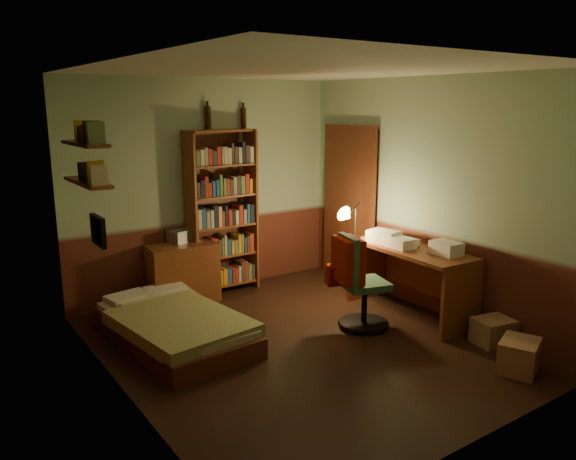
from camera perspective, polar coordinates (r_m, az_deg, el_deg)
floor at (r=5.62m, az=1.48°, el=-11.57°), size 3.50×4.00×0.02m
ceiling at (r=5.13m, az=1.66°, el=16.14°), size 3.50×4.00×0.02m
wall_back at (r=6.92m, az=-8.36°, el=4.26°), size 3.50×0.02×2.60m
wall_left at (r=4.44m, az=-17.09°, el=-0.92°), size 0.02×4.00×2.60m
wall_right at (r=6.41m, az=14.38°, el=3.32°), size 0.02×4.00×2.60m
wall_front at (r=3.84m, az=19.65°, el=-3.20°), size 3.50×0.02×2.60m
doorway at (r=7.33m, az=6.38°, el=2.41°), size 0.06×0.90×2.00m
door_trim at (r=7.31m, az=6.17°, el=2.39°), size 0.02×0.98×2.08m
bed at (r=5.69m, az=-11.54°, el=-8.57°), size 1.07×1.83×0.52m
dresser at (r=6.73m, az=-10.60°, el=-4.36°), size 0.82×0.45×0.70m
mini_stereo at (r=6.74m, az=-10.84°, el=-0.57°), size 0.32×0.28×0.15m
bookshelf at (r=6.89m, az=-6.71°, el=1.75°), size 0.88×0.36×2.00m
bottle_left at (r=6.82m, az=-8.15°, el=11.22°), size 0.07×0.07×0.27m
bottle_right at (r=7.05m, az=-4.55°, el=11.27°), size 0.07×0.07×0.25m
desk at (r=6.36m, az=12.31°, el=-5.14°), size 0.66×1.46×0.77m
paper_stack at (r=6.43m, az=9.69°, el=-0.64°), size 0.32×0.38×0.13m
desk_lamp at (r=6.57m, az=6.88°, el=1.47°), size 0.20×0.20×0.52m
office_chair at (r=5.91m, az=7.82°, el=-5.56°), size 0.55×0.51×0.92m
red_jacket at (r=5.72m, az=5.37°, el=1.07°), size 0.35×0.44×0.46m
wall_shelf_lower at (r=5.46m, az=-19.68°, el=4.58°), size 0.20×0.90×0.03m
wall_shelf_upper at (r=5.42m, az=-19.96°, el=8.24°), size 0.20×0.90×0.03m
framed_picture at (r=5.02m, az=-18.74°, el=-0.07°), size 0.04×0.32×0.26m
cardboard_box_a at (r=5.43m, az=22.43°, el=-11.73°), size 0.47×0.43×0.29m
cardboard_box_b at (r=5.93m, az=20.13°, el=-9.64°), size 0.41×0.36×0.25m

